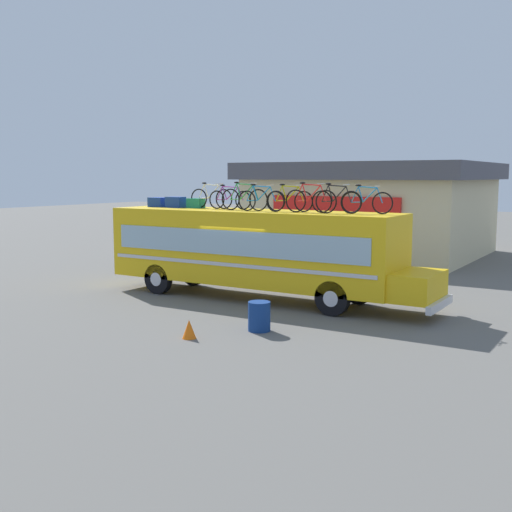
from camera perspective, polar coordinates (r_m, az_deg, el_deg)
The scene contains 16 objects.
ground_plane at distance 21.54m, azimuth -0.48°, elevation -3.83°, with size 120.00×120.00×0.00m, color #605E59.
bus at distance 21.17m, azimuth -0.03°, elevation 0.68°, with size 11.69×2.40×2.99m.
luggage_bag_1 at distance 23.89m, azimuth -8.85°, elevation 4.84°, with size 0.64×0.48×0.35m, color #193899.
luggage_bag_2 at distance 23.25m, azimuth -7.29°, elevation 4.85°, with size 0.67×0.41×0.39m, color #193899.
luggage_bag_3 at distance 22.83m, azimuth -5.47°, elevation 4.78°, with size 0.59×0.37×0.35m, color #1E7F66.
rooftop_bicycle_1 at distance 22.35m, azimuth -4.08°, elevation 5.29°, with size 1.79×0.44×0.93m.
rooftop_bicycle_2 at distance 21.86m, azimuth -2.40°, elevation 5.19°, with size 1.74×0.44×0.86m.
rooftop_bicycle_3 at distance 21.02m, azimuth -1.08°, elevation 5.22°, with size 1.83×0.44×0.96m.
rooftop_bicycle_4 at distance 20.52m, azimuth 0.44°, elevation 5.10°, with size 1.75×0.44×0.90m.
rooftop_bicycle_5 at distance 20.42m, azimuth 3.06°, elevation 5.08°, with size 1.68×0.44×0.90m.
rooftop_bicycle_6 at distance 19.73m, azimuth 4.96°, elevation 5.06°, with size 1.78×0.44×0.96m.
rooftop_bicycle_7 at distance 19.57m, azimuth 7.27°, elevation 4.98°, with size 1.69×0.44×0.93m.
rooftop_bicycle_8 at distance 19.54m, azimuth 9.98°, elevation 4.88°, with size 1.68×0.44×0.89m.
roadside_building at distance 34.13m, azimuth 10.59°, elevation 4.30°, with size 11.55×10.59×4.81m.
trash_bin at distance 16.96m, azimuth 0.29°, elevation -5.48°, with size 0.60×0.60×0.80m, color navy.
traffic_cone at distance 16.31m, azimuth -6.07°, elevation -6.60°, with size 0.36×0.36×0.49m, color orange.
Camera 1 is at (11.29, -17.87, 4.13)m, focal length 44.20 mm.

